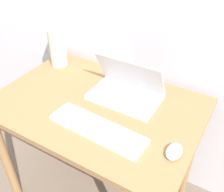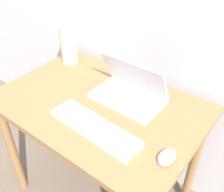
{
  "view_description": "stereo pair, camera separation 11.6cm",
  "coord_description": "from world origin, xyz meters",
  "px_view_note": "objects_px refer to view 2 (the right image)",
  "views": [
    {
      "loc": [
        0.58,
        -0.48,
        1.55
      ],
      "look_at": [
        0.1,
        0.32,
        0.86
      ],
      "focal_mm": 42.0,
      "sensor_mm": 36.0,
      "label": 1
    },
    {
      "loc": [
        0.67,
        -0.42,
        1.55
      ],
      "look_at": [
        0.1,
        0.32,
        0.86
      ],
      "focal_mm": 42.0,
      "sensor_mm": 36.0,
      "label": 2
    }
  ],
  "objects_px": {
    "laptop": "(130,90)",
    "keyboard": "(94,127)",
    "mouse": "(167,157)",
    "vase": "(68,38)"
  },
  "relations": [
    {
      "from": "mouse",
      "to": "vase",
      "type": "relative_size",
      "value": 0.3
    },
    {
      "from": "mouse",
      "to": "vase",
      "type": "height_order",
      "value": "vase"
    },
    {
      "from": "keyboard",
      "to": "mouse",
      "type": "distance_m",
      "value": 0.33
    },
    {
      "from": "laptop",
      "to": "keyboard",
      "type": "bearing_deg",
      "value": -88.35
    },
    {
      "from": "laptop",
      "to": "vase",
      "type": "distance_m",
      "value": 0.52
    },
    {
      "from": "keyboard",
      "to": "laptop",
      "type": "bearing_deg",
      "value": 91.65
    },
    {
      "from": "laptop",
      "to": "vase",
      "type": "relative_size",
      "value": 1.08
    },
    {
      "from": "laptop",
      "to": "vase",
      "type": "height_order",
      "value": "vase"
    },
    {
      "from": "laptop",
      "to": "keyboard",
      "type": "height_order",
      "value": "laptop"
    },
    {
      "from": "laptop",
      "to": "keyboard",
      "type": "distance_m",
      "value": 0.28
    }
  ]
}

